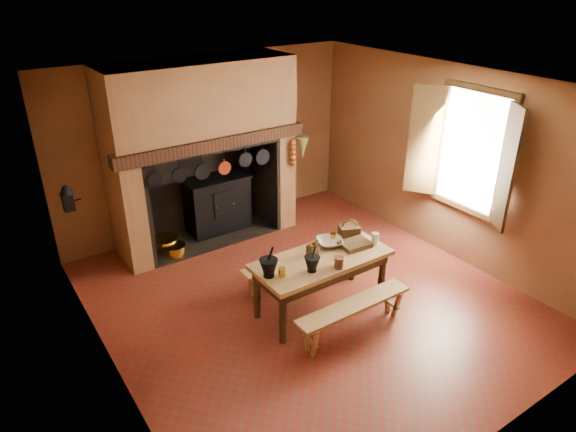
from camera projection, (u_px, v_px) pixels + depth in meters
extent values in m
plane|color=maroon|center=(308.00, 299.00, 6.79)|extent=(5.50, 5.50, 0.00)
plane|color=silver|center=(312.00, 86.00, 5.56)|extent=(5.50, 5.50, 0.00)
cube|color=brown|center=(208.00, 144.00, 8.22)|extent=(5.00, 0.02, 2.80)
cube|color=brown|center=(100.00, 264.00, 4.91)|extent=(0.02, 5.50, 2.80)
cube|color=brown|center=(448.00, 163.00, 7.44)|extent=(0.02, 5.50, 2.80)
cube|color=brown|center=(512.00, 320.00, 4.13)|extent=(5.00, 0.02, 2.80)
cube|color=brown|center=(121.00, 172.00, 7.10)|extent=(0.30, 0.90, 2.80)
cube|color=brown|center=(273.00, 141.00, 8.37)|extent=(0.30, 0.90, 2.80)
cube|color=brown|center=(199.00, 102.00, 7.38)|extent=(2.20, 0.90, 1.20)
cube|color=black|center=(214.00, 143.00, 7.31)|extent=(2.95, 0.22, 0.18)
cube|color=black|center=(194.00, 183.00, 8.31)|extent=(2.20, 0.06, 1.60)
cube|color=black|center=(209.00, 236.00, 8.34)|extent=(2.20, 0.90, 0.02)
cube|color=black|center=(217.00, 205.00, 8.39)|extent=(1.00, 0.50, 0.90)
cube|color=black|center=(216.00, 179.00, 8.17)|extent=(1.04, 0.54, 0.04)
cube|color=black|center=(224.00, 205.00, 8.15)|extent=(0.35, 0.02, 0.45)
cylinder|color=black|center=(245.00, 152.00, 8.31)|extent=(0.10, 0.10, 0.70)
cylinder|color=gold|center=(216.00, 208.00, 8.06)|extent=(0.03, 0.03, 0.03)
cylinder|color=gold|center=(233.00, 203.00, 8.21)|extent=(0.03, 0.03, 0.03)
cylinder|color=gold|center=(165.00, 244.00, 7.93)|extent=(0.40, 0.40, 0.20)
cylinder|color=gold|center=(175.00, 250.00, 7.77)|extent=(0.34, 0.34, 0.18)
cube|color=black|center=(150.00, 246.00, 7.91)|extent=(0.18, 0.18, 0.16)
cone|color=brown|center=(302.00, 148.00, 8.11)|extent=(0.20, 0.20, 0.35)
cube|color=white|center=(473.00, 150.00, 7.00)|extent=(0.02, 1.00, 1.60)
cube|color=#3C2913|center=(482.00, 89.00, 6.62)|extent=(0.08, 1.16, 0.08)
cube|color=#3C2913|center=(463.00, 207.00, 7.35)|extent=(0.08, 1.16, 0.08)
cube|color=#3C2913|center=(507.00, 168.00, 6.38)|extent=(0.29, 0.39, 1.60)
cube|color=#3C2913|center=(424.00, 141.00, 7.39)|extent=(0.29, 0.39, 1.60)
cube|color=black|center=(68.00, 202.00, 6.08)|extent=(0.12, 0.12, 0.22)
cone|color=black|center=(66.00, 190.00, 6.02)|extent=(0.16, 0.16, 0.10)
cylinder|color=black|center=(76.00, 200.00, 6.13)|extent=(0.12, 0.02, 0.02)
cube|color=#A8874D|center=(322.00, 259.00, 6.30)|extent=(1.73, 0.77, 0.06)
cube|color=#3C2913|center=(322.00, 266.00, 6.34)|extent=(1.62, 0.66, 0.13)
cylinder|color=#3C2913|center=(283.00, 318.00, 5.86)|extent=(0.09, 0.09, 0.69)
cylinder|color=#3C2913|center=(382.00, 277.00, 6.64)|extent=(0.09, 0.09, 0.69)
cylinder|color=#3C2913|center=(257.00, 294.00, 6.29)|extent=(0.09, 0.09, 0.69)
cylinder|color=#3C2913|center=(353.00, 258.00, 7.07)|extent=(0.09, 0.09, 0.69)
cube|color=#A8874D|center=(354.00, 305.00, 5.97)|extent=(1.54, 0.27, 0.04)
cube|color=#A8874D|center=(291.00, 259.00, 6.95)|extent=(1.46, 0.26, 0.04)
cylinder|color=black|center=(269.00, 275.00, 5.90)|extent=(0.13, 0.13, 0.04)
cone|color=black|center=(269.00, 267.00, 5.85)|extent=(0.22, 0.22, 0.18)
cylinder|color=black|center=(270.00, 254.00, 5.80)|extent=(0.09, 0.04, 0.18)
cylinder|color=black|center=(312.00, 270.00, 6.00)|extent=(0.11, 0.11, 0.03)
cone|color=black|center=(312.00, 263.00, 5.96)|extent=(0.19, 0.19, 0.16)
cylinder|color=black|center=(314.00, 252.00, 5.91)|extent=(0.08, 0.05, 0.16)
cube|color=#3C2913|center=(313.00, 250.00, 6.34)|extent=(0.12, 0.12, 0.11)
cylinder|color=gold|center=(313.00, 245.00, 6.31)|extent=(0.09, 0.09, 0.03)
cylinder|color=black|center=(316.00, 242.00, 6.32)|extent=(0.10, 0.02, 0.03)
cylinder|color=gold|center=(282.00, 272.00, 5.90)|extent=(0.10, 0.10, 0.10)
cylinder|color=gold|center=(333.00, 236.00, 6.68)|extent=(0.10, 0.10, 0.09)
imported|color=#BEB392|center=(330.00, 242.00, 6.55)|extent=(0.44, 0.44, 0.08)
cylinder|color=brown|center=(339.00, 263.00, 6.04)|extent=(0.14, 0.14, 0.14)
cylinder|color=beige|center=(375.00, 239.00, 6.56)|extent=(0.11, 0.11, 0.16)
cube|color=#483115|center=(349.00, 231.00, 6.75)|extent=(0.31, 0.27, 0.15)
torus|color=#483115|center=(349.00, 226.00, 6.72)|extent=(0.20, 0.10, 0.21)
cube|color=#3C2913|center=(355.00, 244.00, 6.52)|extent=(0.40, 0.30, 0.06)
imported|color=gold|center=(339.00, 261.00, 6.10)|extent=(0.17, 0.17, 0.11)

